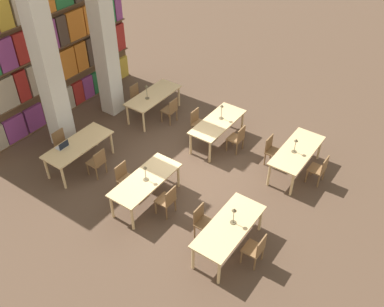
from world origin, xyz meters
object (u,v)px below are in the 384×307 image
(desk_lamp_4, at_px, (147,89))
(chair_3, at_px, (272,150))
(chair_1, at_px, (203,221))
(chair_0, at_px, (256,249))
(reading_table_0, at_px, (229,228))
(reading_table_5, at_px, (154,97))
(reading_table_1, at_px, (297,152))
(chair_9, at_px, (63,144))
(pillar_center, at_px, (102,24))
(desk_lamp_3, at_px, (222,109))
(laptop, at_px, (62,146))
(desk_lamp_1, at_px, (296,143))
(pillar_left, at_px, (44,51))
(reading_table_3, at_px, (218,124))
(chair_10, at_px, (171,110))
(reading_table_4, at_px, (78,146))
(reading_table_2, at_px, (146,182))
(chair_8, at_px, (97,162))
(chair_2, at_px, (319,169))
(desk_lamp_2, at_px, (145,171))
(desk_lamp_0, at_px, (234,213))
(chair_6, at_px, (237,138))
(chair_7, at_px, (198,122))
(chair_11, at_px, (137,96))
(chair_5, at_px, (125,178))
(chair_4, at_px, (167,200))

(desk_lamp_4, bearing_deg, chair_3, -86.19)
(chair_1, bearing_deg, chair_0, 90.00)
(reading_table_0, relative_size, reading_table_5, 1.00)
(reading_table_1, distance_m, chair_9, 6.61)
(pillar_center, bearing_deg, desk_lamp_3, -79.64)
(laptop, bearing_deg, desk_lamp_1, 123.47)
(chair_9, distance_m, reading_table_5, 3.31)
(pillar_left, height_order, reading_table_3, pillar_left)
(desk_lamp_1, height_order, chair_10, desk_lamp_1)
(reading_table_4, bearing_deg, reading_table_2, -90.72)
(pillar_left, xyz_separation_m, chair_8, (-0.47, -1.95, -2.53))
(chair_1, bearing_deg, desk_lamp_4, -125.95)
(chair_2, bearing_deg, reading_table_4, 119.10)
(reading_table_0, height_order, chair_10, chair_10)
(pillar_center, distance_m, chair_8, 4.14)
(desk_lamp_1, relative_size, reading_table_5, 0.22)
(desk_lamp_2, bearing_deg, desk_lamp_0, -89.17)
(desk_lamp_4, bearing_deg, reading_table_0, -121.83)
(pillar_center, distance_m, reading_table_3, 4.50)
(chair_0, height_order, chair_6, same)
(chair_1, distance_m, chair_7, 4.02)
(chair_11, bearing_deg, chair_5, 36.28)
(chair_0, xyz_separation_m, desk_lamp_4, (3.05, 5.60, 0.64))
(chair_1, relative_size, desk_lamp_1, 2.02)
(chair_0, bearing_deg, chair_7, 49.32)
(pillar_center, relative_size, reading_table_0, 3.00)
(chair_6, xyz_separation_m, desk_lamp_4, (-0.20, 3.22, 0.64))
(chair_0, distance_m, chair_9, 6.35)
(desk_lamp_0, height_order, chair_8, desk_lamp_0)
(chair_5, bearing_deg, chair_10, -163.10)
(chair_0, distance_m, desk_lamp_2, 3.23)
(reading_table_1, relative_size, desk_lamp_2, 4.50)
(desk_lamp_1, xyz_separation_m, chair_5, (-3.17, 3.27, -0.59))
(chair_7, height_order, reading_table_5, chair_7)
(chair_8, relative_size, chair_11, 1.00)
(reading_table_5, bearing_deg, desk_lamp_2, -143.36)
(chair_4, bearing_deg, reading_table_1, -30.07)
(chair_11, bearing_deg, chair_8, 22.67)
(chair_4, xyz_separation_m, desk_lamp_2, (0.02, 0.67, 0.60))
(reading_table_3, height_order, chair_8, chair_8)
(chair_7, bearing_deg, chair_6, 90.00)
(pillar_left, bearing_deg, desk_lamp_2, -97.68)
(desk_lamp_1, distance_m, reading_table_4, 5.91)
(pillar_center, relative_size, chair_1, 6.92)
(chair_1, bearing_deg, reading_table_5, -128.53)
(chair_6, relative_size, chair_7, 1.00)
(reading_table_0, height_order, chair_5, chair_5)
(chair_3, relative_size, chair_6, 1.00)
(chair_0, distance_m, chair_11, 7.11)
(desk_lamp_2, distance_m, chair_10, 3.70)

